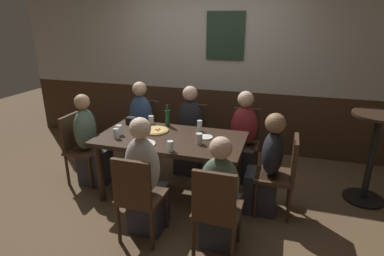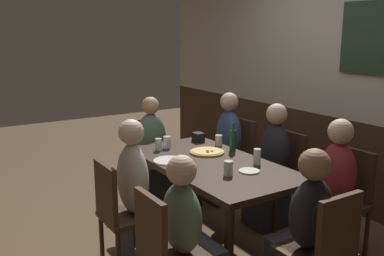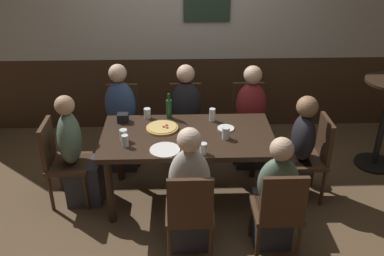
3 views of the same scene
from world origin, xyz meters
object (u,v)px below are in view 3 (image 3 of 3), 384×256
Objects in this scene: person_mid_far at (186,124)px; chair_head_east at (312,154)px; dining_table at (187,142)px; chair_right_far at (248,117)px; pint_glass_amber at (212,116)px; chair_left_far at (123,119)px; beer_bottle_green at (169,108)px; condiment_caddy at (123,118)px; chair_right_near at (279,209)px; chair_mid_far at (186,118)px; chair_head_west at (61,158)px; person_mid_near at (189,198)px; person_right_far at (250,123)px; pint_glass_stout at (125,141)px; tumbler_water at (203,149)px; chair_mid_near at (190,211)px; pizza at (162,128)px; plate_white_large at (165,150)px; person_left_far at (121,124)px; person_head_east at (296,156)px; highball_clear at (147,114)px; person_right_near at (274,200)px; person_head_west at (77,159)px; pint_glass_pale at (226,133)px; plate_white_small at (226,128)px; side_bar_table at (384,117)px.

chair_head_east is at bearing -29.05° from person_mid_far.
chair_right_far reaches higher than dining_table.
chair_left_far is at bearing 150.14° from pint_glass_amber.
beer_bottle_green reaches higher than condiment_caddy.
chair_right_near is at bearing -67.62° from pint_glass_amber.
chair_right_near is at bearing -121.18° from chair_head_east.
person_mid_far is at bearing -90.00° from chair_mid_far.
beer_bottle_green is at bearing 18.99° from chair_head_west.
person_mid_near is at bearing -56.66° from condiment_caddy.
dining_table is at bearing -90.00° from chair_mid_far.
person_right_far is at bearing -90.00° from chair_right_far.
pint_glass_stout is 1.08× the size of tumbler_water.
dining_table is 1.88× the size of chair_mid_near.
chair_head_east is at bearing -4.73° from pizza.
chair_mid_far is (-0.73, 0.00, 0.00)m from chair_right_far.
person_mid_near is 0.51m from plate_white_large.
chair_left_far is 0.16m from person_left_far.
chair_right_far is 3.29× the size of beer_bottle_green.
person_right_far reaches higher than condiment_caddy.
person_head_east is 10.68× the size of highball_clear.
chair_left_far is 0.76× the size of person_right_far.
person_right_near reaches higher than chair_head_west.
person_head_west reaches higher than beer_bottle_green.
chair_head_west is at bearing 180.00° from person_head_east.
plate_white_large is (-0.57, -0.20, -0.05)m from pint_glass_pale.
chair_left_far is 0.81m from beer_bottle_green.
person_head_west is 1.47m from pint_glass_pale.
pint_glass_pale is (-0.72, -0.09, 0.32)m from person_head_east.
chair_head_east is 1.93m from condiment_caddy.
pizza is (-0.24, -0.73, 0.26)m from chair_mid_far.
person_head_east is 9.74× the size of pint_glass_pale.
plate_white_small is 1.04m from condiment_caddy.
chair_right_far is 1.85m from chair_mid_near.
chair_left_far is 1.47m from pint_glass_pale.
chair_right_near is 0.76× the size of person_head_west.
chair_head_west is at bearing -121.18° from chair_left_far.
dining_table is 1.88× the size of chair_head_west.
pint_glass_amber is at bearing 47.70° from dining_table.
person_left_far is at bearing 129.31° from tumbler_water.
chair_right_far is 1.49m from side_bar_table.
highball_clear is (-0.54, 0.73, 0.00)m from tumbler_water.
dining_table is 1.48× the size of person_head_east.
chair_mid_far is 0.75× the size of person_mid_far.
person_mid_near is 1.17m from highball_clear.
person_head_east is (1.81, -0.85, -0.02)m from chair_left_far.
person_right_far is at bearing 19.65° from beer_bottle_green.
chair_mid_far is 8.40× the size of highball_clear.
person_mid_near is 1.14× the size of side_bar_table.
pint_glass_pale reaches higher than plate_white_small.
pizza is at bearing -105.09° from beer_bottle_green.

